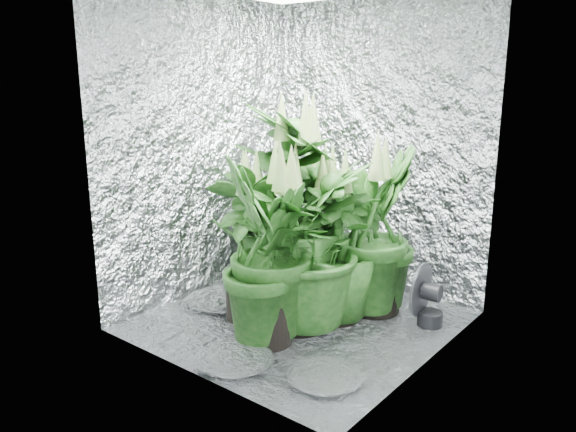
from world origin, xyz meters
The scene contains 12 objects.
ground centered at (0.00, 0.00, 0.00)m, with size 1.60×1.60×0.00m, color silver.
walls centered at (0.00, 0.00, 1.00)m, with size 1.62×1.62×2.00m.
plant_a centered at (-0.49, 0.42, 0.50)m, with size 0.93×0.93×1.05m.
plant_b centered at (-0.12, 0.36, 0.46)m, with size 0.62×0.62×1.00m.
plant_c centered at (0.26, 0.40, 0.49)m, with size 0.57×0.57×1.09m.
plant_d centered at (-0.14, 0.11, 0.62)m, with size 0.92×0.92×1.31m.
plant_e centered at (0.06, -0.08, 0.49)m, with size 1.11×1.11×1.04m.
plant_f centered at (-0.26, -0.14, 0.46)m, with size 0.66×0.66×1.01m.
plant_g centered at (0.03, -0.33, 0.51)m, with size 0.70×0.70×1.09m.
plant_h centered at (0.14, 0.16, 0.46)m, with size 0.71×0.71×1.01m.
circulation_fan centered at (0.60, 0.41, 0.15)m, with size 0.15×0.32×0.36m.
plant_label centered at (0.09, -0.35, 0.30)m, with size 0.05×0.01×0.08m, color white.
Camera 1 is at (1.86, -2.42, 1.39)m, focal length 35.00 mm.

